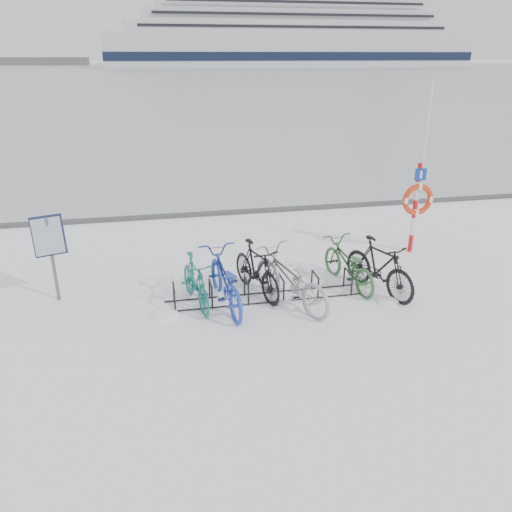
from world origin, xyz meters
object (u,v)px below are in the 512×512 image
(lifebuoy_station, at_px, (417,200))
(cruise_ferry, at_px, (289,32))
(info_board, at_px, (49,241))
(bike_rack, at_px, (264,290))

(lifebuoy_station, xyz_separation_m, cruise_ferry, (48.70, 195.26, 11.32))
(info_board, bearing_deg, cruise_ferry, 55.07)
(lifebuoy_station, distance_m, cruise_ferry, 201.56)
(bike_rack, bearing_deg, cruise_ferry, 74.98)
(info_board, distance_m, cruise_ferry, 204.69)
(bike_rack, relative_size, cruise_ferry, 0.03)
(bike_rack, bearing_deg, info_board, 169.39)
(bike_rack, xyz_separation_m, cruise_ferry, (52.88, 197.03, 12.51))
(lifebuoy_station, bearing_deg, cruise_ferry, 76.00)
(info_board, bearing_deg, lifebuoy_station, -11.82)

